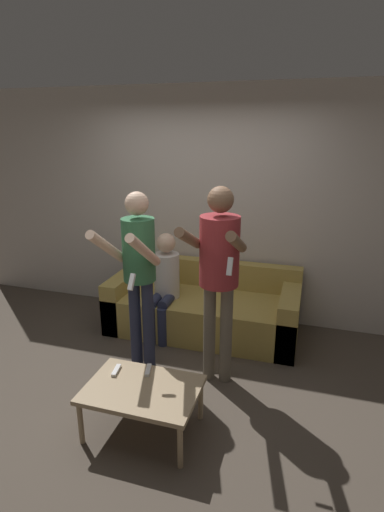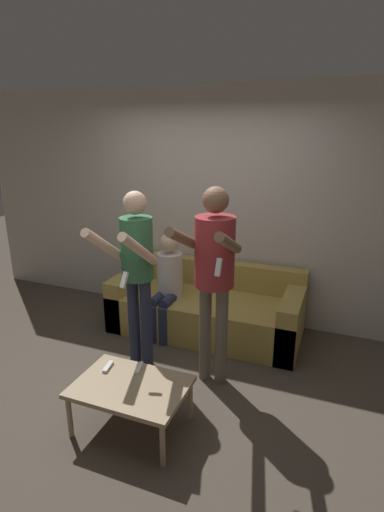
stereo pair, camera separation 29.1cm
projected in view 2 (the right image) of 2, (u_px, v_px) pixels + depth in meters
name	position (u px, v px, depth m)	size (l,w,h in m)	color
ground_plane	(150.00, 384.00, 3.64)	(14.00, 14.00, 0.00)	#4C4238
wall_back	(211.00, 206.00, 4.69)	(6.40, 0.06, 2.70)	beige
couch	(207.00, 309.00, 4.54)	(2.11, 0.90, 0.74)	#AD9347
person_standing_left	(136.00, 263.00, 3.63)	(0.42, 0.71, 1.71)	#282D47
person_standing_right	(214.00, 265.00, 3.36)	(0.46, 0.70, 1.79)	#6B6051
person_seated	(167.00, 281.00, 4.38)	(0.28, 0.52, 1.16)	#282D47
coffee_table	(131.00, 389.00, 3.02)	(0.85, 0.59, 0.38)	tan
remote_near	(108.00, 367.00, 3.21)	(0.06, 0.15, 0.02)	white
remote_far	(139.00, 368.00, 3.19)	(0.07, 0.15, 0.02)	white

